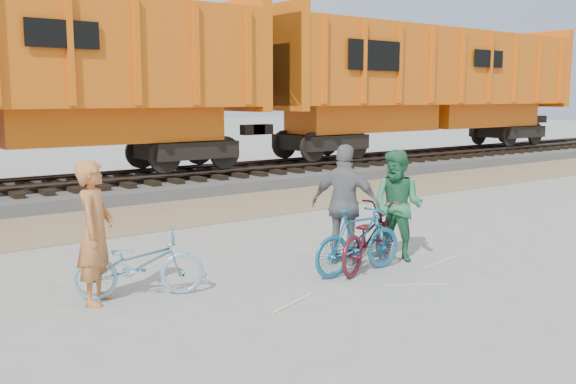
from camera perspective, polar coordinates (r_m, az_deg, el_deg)
name	(u,v)px	position (r m, az deg, el deg)	size (l,w,h in m)	color
ground	(314,275)	(9.13, 2.33, -7.42)	(120.00, 120.00, 0.00)	#9E9E99
gravel_strip	(147,217)	(13.72, -12.39, -2.19)	(120.00, 3.00, 0.02)	#9D8561
ballast_bed	(88,191)	(16.91, -17.37, 0.08)	(120.00, 4.00, 0.30)	slate
track	(87,178)	(16.87, -17.42, 1.17)	(120.00, 2.60, 0.24)	black
hopper_car_right	(427,83)	(24.12, 12.27, 9.47)	(14.00, 3.13, 4.65)	black
bicycle_blue	(139,264)	(8.29, -13.12, -6.27)	(0.56, 1.61, 0.84)	#7FB4D2
bicycle_teal	(358,241)	(9.18, 6.29, -4.32)	(0.45, 1.59, 0.95)	#17628A
bicycle_maroon	(368,237)	(9.47, 7.17, -3.97)	(0.62, 1.79, 0.94)	#4F131F
person_solo	(95,232)	(8.10, -16.75, -3.45)	(0.64, 0.42, 1.75)	#C06F38
person_man	(398,206)	(9.94, 9.73, -1.20)	(0.83, 0.65, 1.70)	#2D774B
person_woman	(345,205)	(9.61, 5.12, -1.13)	(1.06, 0.44, 1.81)	slate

